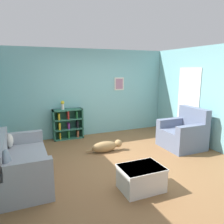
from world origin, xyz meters
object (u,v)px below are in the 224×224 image
object	(u,v)px
couch	(20,165)
vase	(63,105)
recliner_chair	(183,134)
dog	(106,146)
bookshelf	(68,124)
coffee_table	(141,177)

from	to	relation	value
couch	vase	xyz separation A→B (m)	(1.18, 2.13, 0.70)
recliner_chair	vase	xyz separation A→B (m)	(-2.75, 1.87, 0.66)
recliner_chair	dog	world-z (taller)	recliner_chair
couch	recliner_chair	bearing A→B (deg)	3.86
bookshelf	vase	bearing A→B (deg)	-171.24
recliner_chair	dog	bearing A→B (deg)	166.15
vase	coffee_table	bearing A→B (deg)	-77.69
bookshelf	coffee_table	world-z (taller)	bookshelf
couch	dog	distance (m)	2.11
couch	coffee_table	world-z (taller)	couch
bookshelf	vase	world-z (taller)	vase
recliner_chair	coffee_table	bearing A→B (deg)	-146.73
recliner_chair	coffee_table	world-z (taller)	recliner_chair
dog	vase	world-z (taller)	vase
recliner_chair	bookshelf	bearing A→B (deg)	144.19
bookshelf	vase	distance (m)	0.61
couch	vase	world-z (taller)	vase
couch	recliner_chair	xyz separation A→B (m)	(3.93, 0.26, 0.04)
dog	coffee_table	bearing A→B (deg)	-92.52
bookshelf	coffee_table	xyz separation A→B (m)	(0.57, -3.23, -0.21)
recliner_chair	coffee_table	size ratio (longest dim) A/B	1.43
recliner_chair	coffee_table	xyz separation A→B (m)	(-2.05, -1.34, -0.15)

